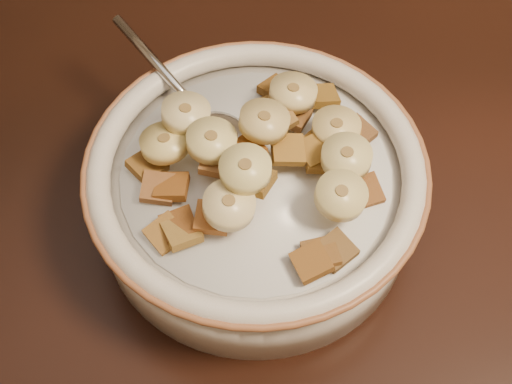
{
  "coord_description": "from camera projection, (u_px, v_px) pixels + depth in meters",
  "views": [
    {
      "loc": [
        -0.19,
        -0.43,
        1.17
      ],
      "look_at": [
        -0.18,
        -0.17,
        0.78
      ],
      "focal_mm": 50.0,
      "sensor_mm": 36.0,
      "label": 1
    }
  ],
  "objects": [
    {
      "name": "floor",
      "position": [
        353.0,
        365.0,
        1.26
      ],
      "size": [
        4.0,
        4.5,
        0.1
      ],
      "primitive_type": "cube",
      "color": "#422816",
      "rests_on": "ground"
    },
    {
      "name": "table",
      "position": [
        456.0,
        49.0,
        0.61
      ],
      "size": [
        1.42,
        0.93,
        0.04
      ],
      "primitive_type": "cube",
      "rotation": [
        0.0,
        0.0,
        0.02
      ],
      "color": "black",
      "rests_on": "floor"
    },
    {
      "name": "cereal_bowl",
      "position": [
        256.0,
        196.0,
        0.47
      ],
      "size": [
        0.21,
        0.21,
        0.05
      ],
      "primitive_type": "cylinder",
      "color": "silver",
      "rests_on": "table"
    },
    {
      "name": "milk",
      "position": [
        256.0,
        175.0,
        0.45
      ],
      "size": [
        0.17,
        0.17,
        0.0
      ],
      "primitive_type": "cylinder",
      "color": "silver",
      "rests_on": "cereal_bowl"
    },
    {
      "name": "spoon",
      "position": [
        223.0,
        138.0,
        0.46
      ],
      "size": [
        0.06,
        0.06,
        0.01
      ],
      "primitive_type": "ellipsoid",
      "rotation": [
        0.0,
        0.0,
        3.8
      ],
      "color": "#B8B9BA",
      "rests_on": "cereal_bowl"
    },
    {
      "name": "cereal_square_0",
      "position": [
        321.0,
        158.0,
        0.44
      ],
      "size": [
        0.02,
        0.02,
        0.01
      ],
      "primitive_type": "cube",
      "rotation": [
        0.14,
        -0.03,
        1.57
      ],
      "color": "brown",
      "rests_on": "milk"
    },
    {
      "name": "cereal_square_1",
      "position": [
        278.0,
        118.0,
        0.46
      ],
      "size": [
        0.03,
        0.03,
        0.01
      ],
      "primitive_type": "cube",
      "rotation": [
        -0.25,
        -0.13,
        2.05
      ],
      "color": "olive",
      "rests_on": "milk"
    },
    {
      "name": "cereal_square_2",
      "position": [
        218.0,
        162.0,
        0.44
      ],
      "size": [
        0.02,
        0.02,
        0.01
      ],
      "primitive_type": "cube",
      "rotation": [
        0.06,
        0.0,
        1.32
      ],
      "color": "#9B6A35",
      "rests_on": "milk"
    },
    {
      "name": "cereal_square_3",
      "position": [
        322.0,
        96.0,
        0.48
      ],
      "size": [
        0.02,
        0.02,
        0.01
      ],
      "primitive_type": "cube",
      "rotation": [
        -0.19,
        0.15,
        0.13
      ],
      "color": "brown",
      "rests_on": "milk"
    },
    {
      "name": "cereal_square_4",
      "position": [
        212.0,
        217.0,
        0.42
      ],
      "size": [
        0.02,
        0.02,
        0.01
      ],
      "primitive_type": "cube",
      "rotation": [
        -0.05,
        -0.02,
        3.0
      ],
      "color": "#9B5A2C",
      "rests_on": "milk"
    },
    {
      "name": "cereal_square_5",
      "position": [
        166.0,
        234.0,
        0.42
      ],
      "size": [
        0.03,
        0.03,
        0.01
      ],
      "primitive_type": "cube",
      "rotation": [
        0.13,
        -0.15,
        0.64
      ],
      "color": "olive",
      "rests_on": "milk"
    },
    {
      "name": "cereal_square_6",
      "position": [
        255.0,
        181.0,
        0.42
      ],
      "size": [
        0.03,
        0.03,
        0.01
      ],
      "primitive_type": "cube",
      "rotation": [
        -0.17,
        0.16,
        1.07
      ],
      "color": "olive",
      "rests_on": "milk"
    },
    {
      "name": "cereal_square_7",
      "position": [
        321.0,
        254.0,
        0.41
      ],
      "size": [
        0.02,
        0.02,
        0.01
      ],
      "primitive_type": "cube",
      "rotation": [
        -0.05,
        0.13,
        1.75
      ],
      "color": "brown",
      "rests_on": "milk"
    },
    {
      "name": "cereal_square_8",
      "position": [
        277.0,
        89.0,
        0.49
      ],
      "size": [
        0.03,
        0.03,
        0.01
      ],
      "primitive_type": "cube",
      "rotation": [
        -0.11,
        0.15,
        0.79
      ],
      "color": "brown",
      "rests_on": "milk"
    },
    {
      "name": "cereal_square_9",
      "position": [
        182.0,
        232.0,
        0.42
      ],
      "size": [
        0.03,
        0.03,
        0.01
      ],
      "primitive_type": "cube",
      "rotation": [
        -0.12,
        0.07,
        0.4
      ],
      "color": "olive",
      "rests_on": "milk"
    },
    {
      "name": "cereal_square_10",
      "position": [
        312.0,
        262.0,
        0.41
      ],
      "size": [
        0.03,
        0.03,
        0.01
      ],
      "primitive_type": "cube",
      "rotation": [
        -0.23,
        0.0,
        1.94
      ],
      "color": "brown",
      "rests_on": "milk"
    },
    {
      "name": "cereal_square_11",
      "position": [
        356.0,
        133.0,
        0.46
      ],
      "size": [
        0.03,
        0.03,
        0.01
      ],
      "primitive_type": "cube",
      "rotation": [
        -0.07,
        -0.07,
        2.25
      ],
      "color": "brown",
      "rests_on": "milk"
    },
    {
      "name": "cereal_square_12",
      "position": [
        364.0,
        192.0,
        0.44
      ],
      "size": [
        0.02,
        0.03,
        0.01
      ],
      "primitive_type": "cube",
      "rotation": [
        0.2,
        -0.07,
        0.27
      ],
      "color": "brown",
      "rests_on": "milk"
    },
    {
      "name": "cereal_square_13",
      "position": [
        147.0,
        165.0,
        0.45
      ],
      "size": [
        0.03,
        0.03,
        0.01
      ],
      "primitive_type": "cube",
      "rotation": [
        0.13,
        -0.1,
        2.3
      ],
      "color": "brown",
      "rests_on": "milk"
    },
    {
      "name": "cereal_square_14",
      "position": [
        317.0,
        150.0,
        0.44
      ],
      "size": [
        0.03,
        0.03,
        0.01
      ],
      "primitive_type": "cube",
      "rotation": [
        -0.12,
        -0.1,
        1.99
      ],
      "color": "brown",
      "rests_on": "milk"
    },
    {
      "name": "cereal_square_15",
      "position": [
        277.0,
        106.0,
        0.46
      ],
      "size": [
        0.03,
        0.03,
        0.01
      ],
      "primitive_type": "cube",
      "rotation": [
        -0.16,
        -0.13,
        0.3
      ],
      "color": "brown",
      "rests_on": "milk"
    },
    {
      "name": "cereal_square_16",
      "position": [
        324.0,
        140.0,
        0.45
      ],
      "size": [
        0.03,
        0.03,
        0.01
      ],
      "primitive_type": "cube",
      "rotation": [
        0.16,
        -0.17,
        0.68
      ],
      "color": "#995F1D",
      "rests_on": "milk"
    },
    {
      "name": "cereal_square_17",
      "position": [
        336.0,
        250.0,
        0.42
      ],
      "size": [
        0.03,
        0.03,
        0.01
      ],
      "primitive_type": "cube",
      "rotation": [
        -0.07,
        -0.1,
        2.22
      ],
      "color": "brown",
      "rests_on": "milk"
    },
    {
      "name": "cereal_square_18",
      "position": [
        179.0,
        225.0,
        0.42
      ],
      "size": [
        0.03,
        0.03,
        0.01
      ],
      "primitive_type": "cube",
      "rotation": [
        -0.11,
        0.03,
        1.88
      ],
      "color": "brown",
      "rests_on": "milk"
    },
    {
      "name": "cereal_square_19",
      "position": [
        346.0,
        127.0,
        0.46
      ],
      "size": [
        0.02,
        0.02,
        0.01
      ],
      "primitive_type": "cube",
      "rotation": [
        0.21,
        -0.04,
        2.98
      ],
      "color": "#9A6825",
      "rests_on": "milk"
    },
    {
      "name": "cereal_square_20",
      "position": [
        172.0,
        187.0,
        0.44
      ],
      "size": [
        0.02,
        0.02,
        0.01
      ],
      "primitive_type": "cube",
      "rotation": [
        -0.1,
        0.14,
        1.46
      ],
      "color": "brown",
      "rests_on": "milk"
    },
    {
      "name": "cereal_square_21",
      "position": [
        158.0,
        188.0,
        0.44
      ],
      "size": [
        0.02,
        0.02,
        0.01
      ],
      "primitive_type": "cube",
      "rotation": [
        -0.09,
        -0.12,
        3.03
      ],
      "color": "brown",
      "rests_on": "milk"
    },
    {
      "name": "cereal_square_22",
      "position": [
        246.0,
        151.0,
        0.43
      ],
      "size": [
        0.03,
        0.03,
        0.01
      ],
      "primitive_type": "cube",
      "rotation": [
        -0.16,
        -0.09,
        0.63
      ],
      "color": "#63320F",
      "rests_on": "milk"
    },
    {
      "name": "cereal_square_23",
      "position": [
        217.0,
        144.0,
        0.44
      ],
      "size": [
        0.03,
        0.03,
        0.01
      ],
      "primitive_type": "cube",
      "rotation": [
        -0.0,
        -0.05,
        1.19
      ],
      "color": "brown",
      "rests_on": "milk"
    },
    {
      "name": "cereal_square_24",
      "position": [
        293.0,
        116.0,
        0.46
      ],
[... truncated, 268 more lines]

